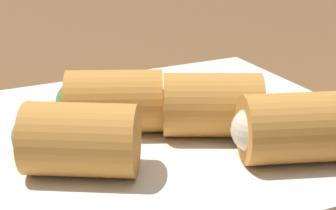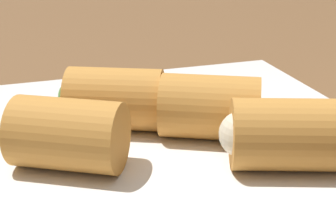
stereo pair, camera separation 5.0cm
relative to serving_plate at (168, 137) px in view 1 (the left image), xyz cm
name	(u,v)px [view 1 (the left image)]	position (x,y,z in cm)	size (l,w,h in cm)	color
table_surface	(224,164)	(3.33, -2.34, -1.76)	(180.00, 140.00, 2.00)	brown
serving_plate	(168,137)	(0.00, 0.00, 0.00)	(28.63, 26.93, 1.50)	white
roll_front_left	(208,106)	(1.83, -2.41, 2.90)	(7.80, 6.80, 4.33)	#C68438
roll_front_right	(74,139)	(-7.88, -3.70, 2.90)	(7.85, 7.04, 4.33)	#C68438
roll_back_left	(290,128)	(4.40, -7.86, 2.90)	(7.70, 6.28, 4.33)	#C68438
roll_back_right	(109,101)	(-3.84, 1.41, 2.90)	(7.76, 6.64, 4.33)	#C68438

